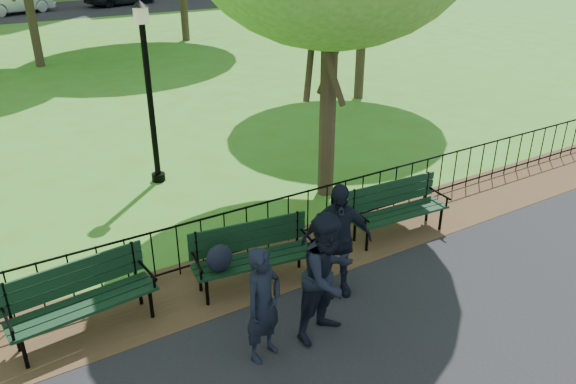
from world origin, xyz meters
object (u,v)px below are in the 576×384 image
person_left (263,305)px  sedan_silver (14,1)px  person_mid (328,276)px  park_bench_main (241,252)px  park_bench_left_a (79,292)px  park_bench_right_a (396,203)px  person_right (337,240)px  lamppost (149,89)px

person_left → sedan_silver: person_left is taller
person_mid → sedan_silver: (0.82, 34.79, -0.14)m
park_bench_main → park_bench_left_a: 2.29m
park_bench_right_a → person_left: 3.87m
park_bench_right_a → person_right: 2.17m
park_bench_left_a → person_right: person_right is taller
person_right → person_mid: bearing=-110.5°
park_bench_right_a → person_mid: bearing=-144.4°
lamppost → person_mid: (0.23, -6.01, -1.12)m
park_bench_main → lamppost: bearing=94.5°
park_bench_main → person_mid: bearing=-64.0°
lamppost → sedan_silver: size_ratio=0.80×
park_bench_right_a → lamppost: (-2.83, 4.40, 1.43)m
park_bench_right_a → person_mid: size_ratio=1.04×
person_right → park_bench_main: bearing=166.7°
person_right → lamppost: bearing=121.4°
person_right → park_bench_left_a: bearing=-174.9°
person_left → park_bench_right_a: bearing=4.5°
lamppost → person_left: lamppost is taller
person_left → sedan_silver: 34.79m
park_bench_left_a → lamppost: bearing=53.8°
person_right → sedan_silver: person_right is taller
lamppost → sedan_silver: lamppost is taller
park_bench_main → park_bench_left_a: bearing=-177.8°
park_bench_main → person_right: (1.15, -0.81, 0.26)m
park_bench_right_a → lamppost: bearing=126.5°
park_bench_left_a → person_mid: (2.77, -1.75, 0.29)m
park_bench_left_a → park_bench_main: bearing=-11.2°
park_bench_main → park_bench_right_a: (3.10, 0.09, -0.04)m
lamppost → sedan_silver: bearing=87.9°
park_bench_main → lamppost: (0.27, 4.49, 1.39)m
park_bench_right_a → person_right: person_right is taller
sedan_silver → person_left: bearing=154.0°
park_bench_right_a → person_mid: (-2.60, -1.61, 0.31)m
park_bench_main → person_mid: person_mid is taller
person_mid → person_right: bearing=34.0°
person_left → person_right: size_ratio=0.88×
person_left → sedan_silver: (1.75, 34.75, -0.02)m
park_bench_left_a → sedan_silver: 33.23m
lamppost → person_right: lamppost is taller
person_mid → sedan_silver: person_mid is taller
sedan_silver → park_bench_left_a: bearing=150.6°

